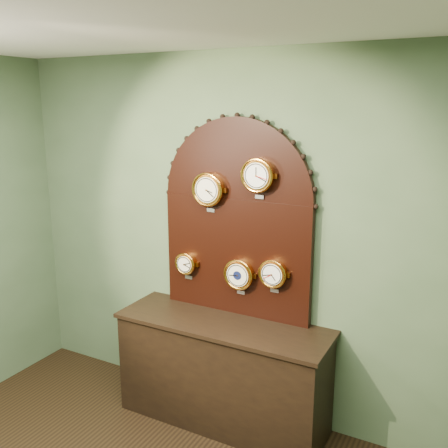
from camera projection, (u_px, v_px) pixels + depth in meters
The scene contains 8 objects.
wall_back at pixel (239, 240), 3.83m from camera, with size 4.00×4.00×0.00m, color #4A6142.
shop_counter at pixel (223, 374), 3.84m from camera, with size 1.60×0.50×0.80m, color black.
display_board at pixel (237, 212), 3.74m from camera, with size 1.26×0.06×1.53m.
roman_clock at pixel (208, 189), 3.73m from camera, with size 0.26×0.08×0.31m.
arabic_clock at pixel (258, 175), 3.52m from camera, with size 0.25×0.08×0.30m.
hygrometer at pixel (186, 263), 3.97m from camera, with size 0.18×0.08×0.23m.
barometer at pixel (239, 274), 3.76m from camera, with size 0.24×0.08×0.29m.
tide_clock at pixel (273, 273), 3.62m from camera, with size 0.21×0.08×0.27m.
Camera 1 is at (1.63, -0.82, 2.43)m, focal length 40.16 mm.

